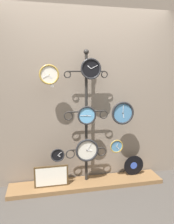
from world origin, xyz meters
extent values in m
plane|color=#47423D|center=(0.00, 0.00, 0.00)|extent=(12.00, 12.00, 0.00)
cube|color=gray|center=(0.00, 0.57, 1.40)|extent=(4.40, 0.04, 2.80)
cube|color=brown|center=(0.00, 0.35, 0.03)|extent=(2.20, 0.36, 0.06)
cylinder|color=#282623|center=(0.00, 0.41, 0.01)|extent=(0.35, 0.35, 0.02)
cylinder|color=#282623|center=(0.00, 0.41, 0.93)|extent=(0.04, 0.04, 1.82)
sphere|color=#282623|center=(0.00, 0.41, 1.88)|extent=(0.07, 0.07, 0.07)
cylinder|color=#282623|center=(-0.13, 0.41, 1.63)|extent=(0.25, 0.02, 0.02)
torus|color=#282623|center=(-0.25, 0.41, 1.58)|extent=(0.10, 0.02, 0.10)
cylinder|color=#282623|center=(0.13, 0.41, 1.63)|extent=(0.25, 0.02, 0.02)
torus|color=#282623|center=(0.25, 0.41, 1.58)|extent=(0.10, 0.02, 0.10)
cylinder|color=#282623|center=(-0.13, 0.41, 1.08)|extent=(0.25, 0.02, 0.02)
torus|color=#282623|center=(-0.25, 0.41, 1.02)|extent=(0.12, 0.02, 0.12)
cylinder|color=#282623|center=(0.13, 0.41, 1.08)|extent=(0.25, 0.02, 0.02)
torus|color=#282623|center=(0.25, 0.41, 1.02)|extent=(0.12, 0.02, 0.12)
cylinder|color=#282623|center=(-0.12, 0.41, 0.53)|extent=(0.23, 0.02, 0.02)
torus|color=#282623|center=(-0.23, 0.41, 0.47)|extent=(0.13, 0.02, 0.13)
cylinder|color=#282623|center=(0.12, 0.41, 0.53)|extent=(0.23, 0.02, 0.02)
torus|color=#282623|center=(0.23, 0.41, 0.47)|extent=(0.13, 0.02, 0.13)
cylinder|color=silver|center=(-0.50, 0.33, 1.58)|extent=(0.23, 0.02, 0.23)
torus|color=#A58438|center=(-0.50, 0.32, 1.58)|extent=(0.25, 0.02, 0.25)
cylinder|color=#A58438|center=(-0.50, 0.32, 1.58)|extent=(0.01, 0.01, 0.01)
cube|color=silver|center=(-0.48, 0.31, 1.56)|extent=(0.04, 0.00, 0.05)
cube|color=silver|center=(-0.54, 0.31, 1.56)|extent=(0.08, 0.00, 0.05)
cylinder|color=black|center=(0.05, 0.34, 1.66)|extent=(0.25, 0.02, 0.25)
torus|color=#262628|center=(0.05, 0.32, 1.66)|extent=(0.28, 0.03, 0.28)
cylinder|color=#262628|center=(0.05, 0.33, 1.66)|extent=(0.02, 0.01, 0.02)
cube|color=silver|center=(0.02, 0.32, 1.68)|extent=(0.05, 0.00, 0.05)
cube|color=silver|center=(0.09, 0.32, 1.68)|extent=(0.09, 0.00, 0.05)
cylinder|color=#60A8DB|center=(-0.01, 0.31, 1.04)|extent=(0.24, 0.02, 0.24)
torus|color=#262628|center=(-0.01, 0.30, 1.04)|extent=(0.26, 0.02, 0.26)
cylinder|color=#262628|center=(-0.01, 0.30, 1.04)|extent=(0.01, 0.01, 0.01)
cube|color=silver|center=(0.01, 0.30, 1.04)|extent=(0.06, 0.00, 0.02)
cube|color=silver|center=(-0.06, 0.30, 1.04)|extent=(0.09, 0.00, 0.01)
cylinder|color=#4C84B2|center=(0.50, 0.32, 1.05)|extent=(0.30, 0.02, 0.30)
torus|color=#262628|center=(0.50, 0.31, 1.05)|extent=(0.33, 0.03, 0.33)
cylinder|color=#262628|center=(0.50, 0.31, 1.05)|extent=(0.02, 0.01, 0.02)
cube|color=silver|center=(0.51, 0.31, 1.02)|extent=(0.03, 0.00, 0.07)
cube|color=silver|center=(0.50, 0.31, 1.11)|extent=(0.01, 0.00, 0.12)
cylinder|color=black|center=(-0.42, 0.33, 0.50)|extent=(0.17, 0.02, 0.17)
torus|color=#262628|center=(-0.42, 0.32, 0.50)|extent=(0.19, 0.02, 0.19)
cylinder|color=#262628|center=(-0.42, 0.32, 0.50)|extent=(0.01, 0.01, 0.01)
cube|color=silver|center=(-0.40, 0.32, 0.49)|extent=(0.04, 0.00, 0.03)
cube|color=silver|center=(-0.39, 0.32, 0.53)|extent=(0.06, 0.00, 0.05)
cylinder|color=silver|center=(-0.01, 0.32, 0.55)|extent=(0.30, 0.02, 0.30)
torus|color=#262628|center=(-0.01, 0.30, 0.55)|extent=(0.33, 0.03, 0.33)
cylinder|color=#262628|center=(-0.01, 0.30, 0.55)|extent=(0.02, 0.01, 0.02)
cube|color=silver|center=(0.02, 0.30, 0.55)|extent=(0.07, 0.00, 0.02)
cube|color=silver|center=(0.02, 0.30, 0.60)|extent=(0.06, 0.00, 0.10)
cylinder|color=#4C84B2|center=(0.42, 0.31, 0.58)|extent=(0.17, 0.02, 0.17)
torus|color=#A58438|center=(0.42, 0.29, 0.58)|extent=(0.19, 0.02, 0.19)
cylinder|color=#A58438|center=(0.42, 0.29, 0.58)|extent=(0.01, 0.01, 0.01)
cube|color=silver|center=(0.42, 0.29, 0.60)|extent=(0.02, 0.00, 0.04)
cube|color=silver|center=(0.44, 0.29, 0.55)|extent=(0.05, 0.00, 0.05)
cylinder|color=black|center=(0.74, 0.40, 0.22)|extent=(0.31, 0.01, 0.31)
cylinder|color=#334FB2|center=(0.74, 0.39, 0.22)|extent=(0.11, 0.00, 0.11)
cube|color=#4C381E|center=(-0.51, 0.31, 0.21)|extent=(0.46, 0.02, 0.30)
cube|color=white|center=(-0.51, 0.30, 0.21)|extent=(0.42, 0.00, 0.26)
cube|color=white|center=(-0.46, 0.32, 1.44)|extent=(0.04, 0.00, 0.03)
camera|label=1|loc=(-0.61, -2.51, 1.61)|focal=35.00mm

